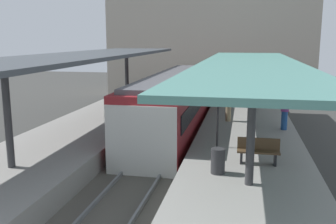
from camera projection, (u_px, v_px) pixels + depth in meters
The scene contains 15 objects.
ground_plane at pixel (158, 158), 16.55m from camera, with size 80.00×80.00×0.00m, color #383835.
platform_left at pixel (77, 142), 17.19m from camera, with size 4.40×28.00×1.00m, color gray.
platform_right at pixel (247, 152), 15.72m from camera, with size 4.40×28.00×1.00m, color gray.
track_ballast at pixel (158, 156), 16.53m from camera, with size 3.20×28.00×0.20m, color #59544C.
rail_near_side at pixel (142, 151), 16.64m from camera, with size 0.08×28.00×0.14m, color slate.
rail_far_side at pixel (174, 153), 16.36m from camera, with size 0.08×28.00×0.14m, color slate.
commuter_train at pixel (175, 103), 20.24m from camera, with size 2.78×14.07×3.10m.
canopy_left at pixel (86, 57), 17.81m from camera, with size 4.18×21.00×3.42m.
canopy_right at pixel (250, 64), 16.40m from camera, with size 4.18×21.00×3.15m.
platform_bench at pixel (258, 150), 12.65m from camera, with size 1.40×0.41×0.86m.
platform_sign at pixel (218, 106), 14.40m from camera, with size 0.90×0.08×2.21m.
litter_bin at pixel (218, 161), 11.74m from camera, with size 0.44×0.44×0.80m, color #2D2D30.
passenger_near_bench at pixel (229, 103), 19.12m from camera, with size 0.36×0.36×1.76m.
passenger_mid_platform at pixel (285, 111), 17.31m from camera, with size 0.36×0.36×1.69m.
station_building_backdrop at pixel (211, 34), 34.67m from camera, with size 18.00×6.00×11.00m, color #A89E8E.
Camera 1 is at (3.55, -15.47, 5.13)m, focal length 40.48 mm.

